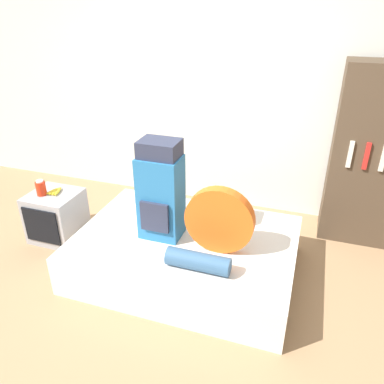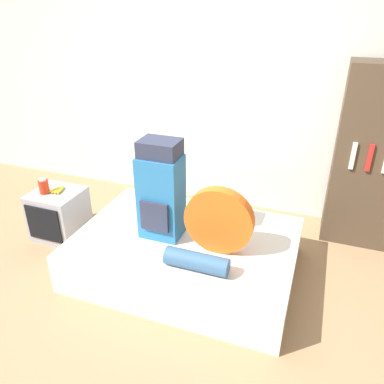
{
  "view_description": "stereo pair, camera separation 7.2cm",
  "coord_description": "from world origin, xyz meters",
  "views": [
    {
      "loc": [
        1.15,
        -2.12,
        2.22
      ],
      "look_at": [
        0.27,
        0.49,
        0.82
      ],
      "focal_mm": 35.0,
      "sensor_mm": 36.0,
      "label": 1
    },
    {
      "loc": [
        1.21,
        -2.09,
        2.22
      ],
      "look_at": [
        0.27,
        0.49,
        0.82
      ],
      "focal_mm": 35.0,
      "sensor_mm": 36.0,
      "label": 2
    }
  ],
  "objects": [
    {
      "name": "banana_bunch",
      "position": [
        -1.22,
        0.62,
        0.52
      ],
      "size": [
        0.13,
        0.18,
        0.03
      ],
      "color": "yellow",
      "rests_on": "television"
    },
    {
      "name": "bookshelf",
      "position": [
        1.78,
        1.62,
        0.88
      ],
      "size": [
        0.88,
        0.43,
        1.77
      ],
      "color": "#473828",
      "rests_on": "ground_plane"
    },
    {
      "name": "ground_plane",
      "position": [
        0.0,
        0.0,
        0.0
      ],
      "size": [
        16.0,
        16.0,
        0.0
      ],
      "primitive_type": "plane",
      "color": "#997551"
    },
    {
      "name": "tent_bag",
      "position": [
        0.53,
        0.39,
        0.65
      ],
      "size": [
        0.57,
        0.1,
        0.57
      ],
      "color": "#E05B19",
      "rests_on": "bed"
    },
    {
      "name": "sleeping_roll",
      "position": [
        0.45,
        0.09,
        0.44
      ],
      "size": [
        0.5,
        0.15,
        0.15
      ],
      "color": "#33567A",
      "rests_on": "bed"
    },
    {
      "name": "television",
      "position": [
        -1.23,
        0.58,
        0.25
      ],
      "size": [
        0.48,
        0.48,
        0.51
      ],
      "color": "#939399",
      "rests_on": "ground_plane"
    },
    {
      "name": "bed",
      "position": [
        0.21,
        0.49,
        0.18
      ],
      "size": [
        1.91,
        1.36,
        0.37
      ],
      "color": "silver",
      "rests_on": "ground_plane"
    },
    {
      "name": "canister",
      "position": [
        -1.32,
        0.53,
        0.58
      ],
      "size": [
        0.1,
        0.1,
        0.16
      ],
      "color": "red",
      "rests_on": "television"
    },
    {
      "name": "wall_back",
      "position": [
        0.0,
        1.92,
        1.3
      ],
      "size": [
        8.0,
        0.05,
        2.6
      ],
      "color": "silver",
      "rests_on": "ground_plane"
    },
    {
      "name": "backpack",
      "position": [
        0.0,
        0.46,
        0.79
      ],
      "size": [
        0.35,
        0.3,
        0.87
      ],
      "color": "#23669E",
      "rests_on": "bed"
    }
  ]
}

